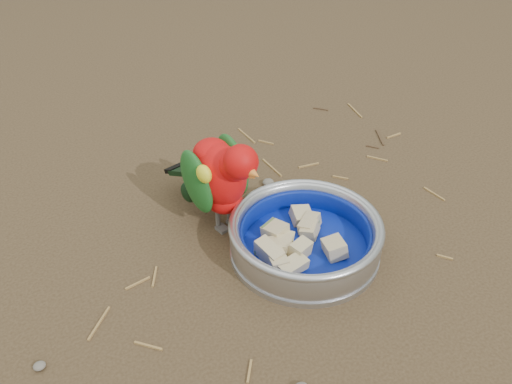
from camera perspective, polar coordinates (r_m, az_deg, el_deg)
ground at (r=0.88m, az=0.78°, el=-7.76°), size 60.00×60.00×0.00m
food_bowl at (r=0.91m, az=4.88°, el=-5.70°), size 0.24×0.24×0.02m
bowl_wall at (r=0.89m, az=4.97°, el=-4.26°), size 0.24×0.24×0.04m
fruit_wedges at (r=0.89m, az=4.95°, el=-4.60°), size 0.14×0.14×0.03m
lory_parrot at (r=0.92m, az=-3.56°, el=0.97°), size 0.14×0.23×0.17m
ground_debris at (r=0.92m, az=-3.27°, el=-5.32°), size 0.90×0.80×0.01m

